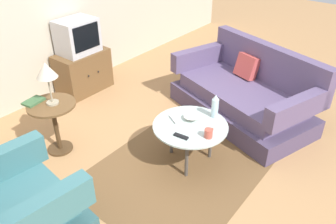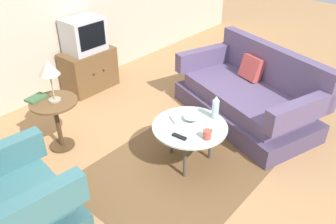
# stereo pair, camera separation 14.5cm
# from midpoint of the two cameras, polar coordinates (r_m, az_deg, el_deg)

# --- Properties ---
(ground_plane) EXTENTS (16.00, 16.00, 0.00)m
(ground_plane) POSITION_cam_midpoint_polar(r_m,az_deg,el_deg) (3.68, 2.22, -8.81)
(ground_plane) COLOR #AD7F51
(back_wall) EXTENTS (9.00, 0.12, 2.70)m
(back_wall) POSITION_cam_midpoint_polar(r_m,az_deg,el_deg) (4.78, -21.57, 17.19)
(back_wall) COLOR #BCB29E
(back_wall) RESTS_ON ground
(area_rug) EXTENTS (2.29, 1.51, 0.00)m
(area_rug) POSITION_cam_midpoint_polar(r_m,az_deg,el_deg) (3.73, 4.58, -8.23)
(area_rug) COLOR brown
(area_rug) RESTS_ON ground
(armchair) EXTENTS (0.96, 0.97, 0.87)m
(armchair) POSITION_cam_midpoint_polar(r_m,az_deg,el_deg) (3.05, -23.81, -14.83)
(armchair) COLOR #325C60
(armchair) RESTS_ON ground
(couch) EXTENTS (1.48, 2.02, 0.90)m
(couch) POSITION_cam_midpoint_polar(r_m,az_deg,el_deg) (4.42, 14.28, 2.46)
(couch) COLOR #4B3E5C
(couch) RESTS_ON ground
(coffee_table) EXTENTS (0.77, 0.77, 0.46)m
(coffee_table) POSITION_cam_midpoint_polar(r_m,az_deg,el_deg) (3.47, 4.87, -2.91)
(coffee_table) COLOR #B2C6C1
(coffee_table) RESTS_ON ground
(side_table) EXTENTS (0.51, 0.51, 0.60)m
(side_table) POSITION_cam_midpoint_polar(r_m,az_deg,el_deg) (3.85, -17.34, -0.40)
(side_table) COLOR brown
(side_table) RESTS_ON ground
(tv_stand) EXTENTS (0.75, 0.46, 0.59)m
(tv_stand) POSITION_cam_midpoint_polar(r_m,az_deg,el_deg) (5.13, -12.35, 6.95)
(tv_stand) COLOR brown
(tv_stand) RESTS_ON ground
(television) EXTENTS (0.53, 0.41, 0.47)m
(television) POSITION_cam_midpoint_polar(r_m,az_deg,el_deg) (4.95, -13.19, 12.54)
(television) COLOR #B7B7BC
(television) RESTS_ON tv_stand
(table_lamp) EXTENTS (0.21, 0.21, 0.46)m
(table_lamp) POSITION_cam_midpoint_polar(r_m,az_deg,el_deg) (3.61, -18.38, 6.85)
(table_lamp) COLOR #9E937A
(table_lamp) RESTS_ON side_table
(vase) EXTENTS (0.07, 0.07, 0.26)m
(vase) POSITION_cam_midpoint_polar(r_m,az_deg,el_deg) (3.54, 9.17, 0.76)
(vase) COLOR silver
(vase) RESTS_ON coffee_table
(mug) EXTENTS (0.13, 0.08, 0.09)m
(mug) POSITION_cam_midpoint_polar(r_m,az_deg,el_deg) (3.27, 7.89, -3.75)
(mug) COLOR #B74C3D
(mug) RESTS_ON coffee_table
(bowl) EXTENTS (0.17, 0.17, 0.04)m
(bowl) POSITION_cam_midpoint_polar(r_m,az_deg,el_deg) (3.52, 5.22, -1.07)
(bowl) COLOR silver
(bowl) RESTS_ON coffee_table
(tv_remote_dark) EXTENTS (0.06, 0.15, 0.02)m
(tv_remote_dark) POSITION_cam_midpoint_polar(r_m,az_deg,el_deg) (3.27, 3.20, -4.18)
(tv_remote_dark) COLOR black
(tv_remote_dark) RESTS_ON coffee_table
(tv_remote_silver) EXTENTS (0.12, 0.17, 0.02)m
(tv_remote_silver) POSITION_cam_midpoint_polar(r_m,az_deg,el_deg) (3.52, 2.21, -1.23)
(tv_remote_silver) COLOR #B2B2B7
(tv_remote_silver) RESTS_ON coffee_table
(book) EXTENTS (0.23, 0.17, 0.02)m
(book) POSITION_cam_midpoint_polar(r_m,az_deg,el_deg) (3.86, -20.29, 2.20)
(book) COLOR #3D663D
(book) RESTS_ON side_table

